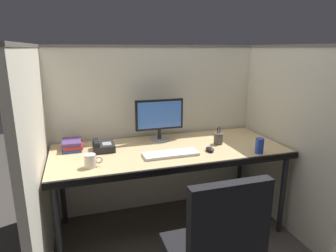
{
  "coord_description": "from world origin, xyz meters",
  "views": [
    {
      "loc": [
        -0.7,
        -1.89,
        1.54
      ],
      "look_at": [
        0.0,
        0.35,
        0.92
      ],
      "focal_mm": 31.37,
      "sensor_mm": 36.0,
      "label": 1
    }
  ],
  "objects_px": {
    "computer_mouse": "(210,149)",
    "desk_phone": "(103,146)",
    "pen_cup": "(218,139)",
    "soda_can": "(259,146)",
    "desk": "(170,155)",
    "keyboard_main": "(171,154)",
    "monitor_center": "(159,117)",
    "coffee_mug": "(91,161)",
    "book_stack": "(72,145)"
  },
  "relations": [
    {
      "from": "computer_mouse",
      "to": "soda_can",
      "type": "height_order",
      "value": "soda_can"
    },
    {
      "from": "book_stack",
      "to": "desk_phone",
      "type": "distance_m",
      "value": 0.26
    },
    {
      "from": "desk",
      "to": "computer_mouse",
      "type": "xyz_separation_m",
      "value": [
        0.29,
        -0.15,
        0.07
      ]
    },
    {
      "from": "desk",
      "to": "pen_cup",
      "type": "bearing_deg",
      "value": 0.2
    },
    {
      "from": "monitor_center",
      "to": "computer_mouse",
      "type": "xyz_separation_m",
      "value": [
        0.31,
        -0.4,
        -0.2
      ]
    },
    {
      "from": "computer_mouse",
      "to": "desk",
      "type": "bearing_deg",
      "value": 152.48
    },
    {
      "from": "pen_cup",
      "to": "soda_can",
      "type": "height_order",
      "value": "pen_cup"
    },
    {
      "from": "desk",
      "to": "pen_cup",
      "type": "relative_size",
      "value": 11.74
    },
    {
      "from": "keyboard_main",
      "to": "computer_mouse",
      "type": "distance_m",
      "value": 0.33
    },
    {
      "from": "book_stack",
      "to": "desk_phone",
      "type": "xyz_separation_m",
      "value": [
        0.24,
        -0.1,
        -0.01
      ]
    },
    {
      "from": "computer_mouse",
      "to": "desk_phone",
      "type": "xyz_separation_m",
      "value": [
        -0.82,
        0.28,
        0.02
      ]
    },
    {
      "from": "keyboard_main",
      "to": "coffee_mug",
      "type": "relative_size",
      "value": 3.41
    },
    {
      "from": "computer_mouse",
      "to": "desk_phone",
      "type": "relative_size",
      "value": 0.51
    },
    {
      "from": "computer_mouse",
      "to": "keyboard_main",
      "type": "bearing_deg",
      "value": 178.99
    },
    {
      "from": "desk_phone",
      "to": "desk",
      "type": "bearing_deg",
      "value": -13.63
    },
    {
      "from": "desk",
      "to": "keyboard_main",
      "type": "relative_size",
      "value": 4.42
    },
    {
      "from": "keyboard_main",
      "to": "soda_can",
      "type": "height_order",
      "value": "soda_can"
    },
    {
      "from": "keyboard_main",
      "to": "monitor_center",
      "type": "bearing_deg",
      "value": 87.06
    },
    {
      "from": "desk",
      "to": "keyboard_main",
      "type": "height_order",
      "value": "keyboard_main"
    },
    {
      "from": "keyboard_main",
      "to": "desk_phone",
      "type": "height_order",
      "value": "desk_phone"
    },
    {
      "from": "book_stack",
      "to": "desk_phone",
      "type": "bearing_deg",
      "value": -23.35
    },
    {
      "from": "pen_cup",
      "to": "coffee_mug",
      "type": "distance_m",
      "value": 1.1
    },
    {
      "from": "monitor_center",
      "to": "soda_can",
      "type": "height_order",
      "value": "monitor_center"
    },
    {
      "from": "desk",
      "to": "soda_can",
      "type": "xyz_separation_m",
      "value": [
        0.64,
        -0.3,
        0.11
      ]
    },
    {
      "from": "pen_cup",
      "to": "desk",
      "type": "bearing_deg",
      "value": -179.8
    },
    {
      "from": "monitor_center",
      "to": "pen_cup",
      "type": "distance_m",
      "value": 0.55
    },
    {
      "from": "coffee_mug",
      "to": "soda_can",
      "type": "relative_size",
      "value": 1.03
    },
    {
      "from": "soda_can",
      "to": "monitor_center",
      "type": "bearing_deg",
      "value": 140.09
    },
    {
      "from": "computer_mouse",
      "to": "coffee_mug",
      "type": "xyz_separation_m",
      "value": [
        -0.93,
        -0.05,
        0.03
      ]
    },
    {
      "from": "keyboard_main",
      "to": "pen_cup",
      "type": "height_order",
      "value": "pen_cup"
    },
    {
      "from": "desk_phone",
      "to": "monitor_center",
      "type": "bearing_deg",
      "value": 13.56
    },
    {
      "from": "coffee_mug",
      "to": "pen_cup",
      "type": "bearing_deg",
      "value": 10.65
    },
    {
      "from": "keyboard_main",
      "to": "desk_phone",
      "type": "relative_size",
      "value": 2.26
    },
    {
      "from": "keyboard_main",
      "to": "coffee_mug",
      "type": "xyz_separation_m",
      "value": [
        -0.6,
        -0.06,
        0.04
      ]
    },
    {
      "from": "soda_can",
      "to": "book_stack",
      "type": "distance_m",
      "value": 1.51
    },
    {
      "from": "monitor_center",
      "to": "desk_phone",
      "type": "relative_size",
      "value": 2.26
    },
    {
      "from": "desk",
      "to": "soda_can",
      "type": "relative_size",
      "value": 15.57
    },
    {
      "from": "desk",
      "to": "pen_cup",
      "type": "distance_m",
      "value": 0.45
    },
    {
      "from": "desk_phone",
      "to": "pen_cup",
      "type": "bearing_deg",
      "value": -7.5
    },
    {
      "from": "coffee_mug",
      "to": "desk_phone",
      "type": "bearing_deg",
      "value": 71.21
    },
    {
      "from": "desk_phone",
      "to": "soda_can",
      "type": "bearing_deg",
      "value": -20.15
    },
    {
      "from": "pen_cup",
      "to": "coffee_mug",
      "type": "height_order",
      "value": "pen_cup"
    },
    {
      "from": "computer_mouse",
      "to": "book_stack",
      "type": "relative_size",
      "value": 0.44
    },
    {
      "from": "desk",
      "to": "pen_cup",
      "type": "xyz_separation_m",
      "value": [
        0.44,
        0.0,
        0.1
      ]
    },
    {
      "from": "monitor_center",
      "to": "pen_cup",
      "type": "xyz_separation_m",
      "value": [
        0.46,
        -0.25,
        -0.17
      ]
    },
    {
      "from": "keyboard_main",
      "to": "book_stack",
      "type": "bearing_deg",
      "value": 152.74
    },
    {
      "from": "monitor_center",
      "to": "soda_can",
      "type": "distance_m",
      "value": 0.88
    },
    {
      "from": "keyboard_main",
      "to": "pen_cup",
      "type": "distance_m",
      "value": 0.5
    },
    {
      "from": "computer_mouse",
      "to": "coffee_mug",
      "type": "height_order",
      "value": "coffee_mug"
    },
    {
      "from": "computer_mouse",
      "to": "desk_phone",
      "type": "distance_m",
      "value": 0.87
    }
  ]
}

